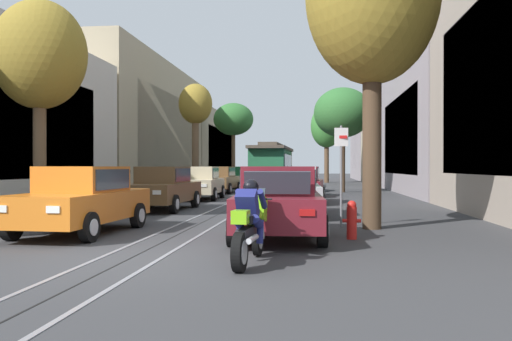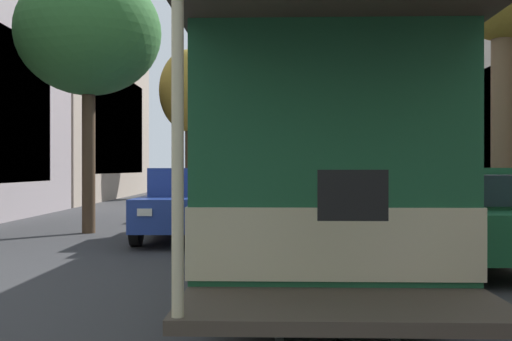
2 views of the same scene
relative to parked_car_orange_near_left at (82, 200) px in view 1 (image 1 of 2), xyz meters
name	(u,v)px [view 1 (image 1 of 2)]	position (x,y,z in m)	size (l,w,h in m)	color
ground_plane	(268,190)	(2.32, 23.72, -0.80)	(168.34, 168.34, 0.00)	#38383A
trolley_track_rails	(273,187)	(2.32, 28.46, -0.79)	(1.14, 75.34, 0.01)	gray
building_facade_left	(138,133)	(-8.47, 28.42, 3.45)	(5.74, 67.04, 9.73)	beige
building_facade_right	(417,136)	(12.85, 27.22, 3.02)	(5.80, 67.04, 8.87)	gray
parked_car_orange_near_left	(82,200)	(0.00, 0.00, 0.00)	(2.14, 4.42, 1.58)	orange
parked_car_brown_second_left	(162,188)	(-0.03, 6.72, 0.00)	(2.11, 4.41, 1.58)	brown
parked_car_beige_mid_left	(200,183)	(-0.02, 12.95, 0.00)	(2.11, 4.41, 1.58)	#C1B28E
parked_car_brown_fourth_left	(219,180)	(-0.19, 19.05, 0.00)	(2.13, 4.42, 1.58)	brown
parked_car_green_fifth_left	(237,177)	(-0.13, 25.71, 0.00)	(2.00, 4.36, 1.58)	#1E6038
parked_car_maroon_sixth_left	(248,176)	(-0.19, 32.77, 0.00)	(2.01, 4.37, 1.58)	maroon
parked_car_maroon_near_right	(279,202)	(4.68, -0.28, 0.00)	(2.14, 4.42, 1.58)	maroon
parked_car_silver_second_right	(292,191)	(4.73, 5.13, 0.00)	(2.10, 4.41, 1.58)	#B7B7BC
parked_car_maroon_mid_right	(301,184)	(4.88, 10.99, 0.00)	(2.13, 4.42, 1.58)	maroon
parked_car_red_fourth_right	(301,181)	(4.74, 16.26, 0.00)	(2.09, 4.40, 1.58)	red
parked_car_blue_fifth_right	(301,179)	(4.62, 21.91, 0.00)	(2.01, 4.37, 1.58)	#233D93
street_tree_kerb_left_near	(39,57)	(-2.36, 2.39, 3.91)	(2.73, 2.25, 6.34)	brown
street_tree_kerb_left_second	(195,108)	(-2.35, 22.08, 4.66)	(2.23, 2.06, 7.05)	brown
street_tree_kerb_left_mid	(233,120)	(-2.58, 39.81, 5.45)	(3.99, 3.63, 7.91)	brown
street_tree_kerb_right_second	(343,113)	(7.18, 20.75, 4.06)	(3.53, 3.19, 6.43)	#4C3826
street_tree_kerb_right_mid	(327,127)	(6.63, 39.78, 4.66)	(3.08, 2.83, 7.65)	brown
cable_car_trolley	(272,165)	(2.32, 26.77, 0.86)	(2.81, 9.17, 3.28)	#1E5B38
motorcycle_with_rider	(249,224)	(4.42, -3.39, -0.15)	(0.59, 1.99, 1.37)	black
pedestrian_on_left_pavement	(52,186)	(-3.69, 5.63, 0.08)	(0.55, 0.36, 1.57)	#4C4233
pedestrian_on_right_pavement	(65,184)	(-4.35, 7.94, 0.08)	(0.55, 0.38, 1.56)	#4C4233
fire_hydrant	(352,220)	(6.27, -0.28, -0.38)	(0.40, 0.22, 0.84)	red
street_sign_post	(341,164)	(6.16, 2.02, 0.85)	(0.36, 0.09, 2.65)	slate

